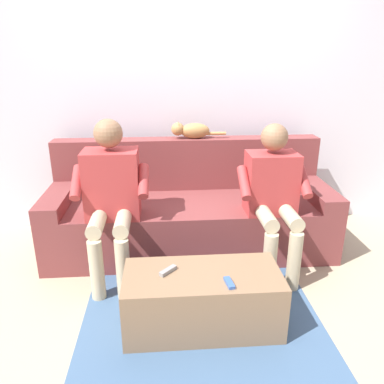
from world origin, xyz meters
The scene contains 10 objects.
ground_plane centered at (0.00, 0.60, 0.00)m, with size 8.00×8.00×0.00m, color tan.
back_wall centered at (0.00, -0.71, 1.23)m, with size 5.44×0.06×2.46m, color silver.
couch centered at (0.00, -0.15, 0.31)m, with size 2.40×0.86×0.91m.
coffee_table centered at (0.00, 0.95, 0.19)m, with size 0.96×0.44×0.38m.
person_left_seated centered at (-0.61, 0.27, 0.65)m, with size 0.53×0.59×1.15m.
person_right_seated centered at (0.61, 0.27, 0.68)m, with size 0.56×0.60×1.20m.
cat_on_backrest centered at (-0.03, -0.43, 0.99)m, with size 0.49×0.13×0.15m.
remote_blue centered at (-0.14, 1.07, 0.39)m, with size 0.11×0.04×0.02m, color #3860B7.
remote_gray centered at (0.21, 0.92, 0.39)m, with size 0.13×0.03×0.02m, color gray.
floor_rug centered at (0.00, 0.83, 0.00)m, with size 1.54×1.53×0.01m, color #426084.
Camera 1 is at (0.22, 2.90, 1.62)m, focal length 35.07 mm.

